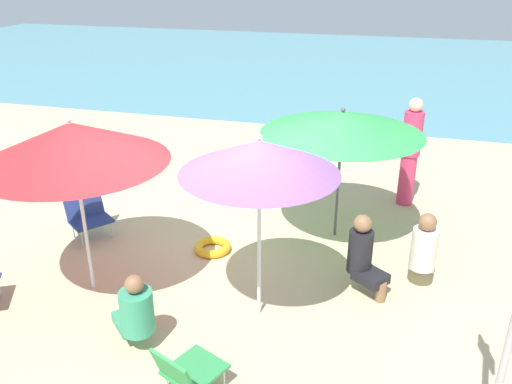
# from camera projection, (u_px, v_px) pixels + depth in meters

# --- Properties ---
(ground_plane) EXTENTS (40.00, 40.00, 0.00)m
(ground_plane) POSITION_uv_depth(u_px,v_px,m) (223.00, 279.00, 6.46)
(ground_plane) COLOR #D3BC8C
(sea_water) EXTENTS (40.00, 16.00, 0.01)m
(sea_water) POSITION_uv_depth(u_px,v_px,m) (351.00, 65.00, 19.19)
(sea_water) COLOR #5693A3
(sea_water) RESTS_ON ground_plane
(umbrella_red) EXTENTS (2.05, 2.05, 2.10)m
(umbrella_red) POSITION_uv_depth(u_px,v_px,m) (72.00, 143.00, 5.56)
(umbrella_red) COLOR silver
(umbrella_red) RESTS_ON ground_plane
(umbrella_green) EXTENTS (2.15, 2.15, 1.85)m
(umbrella_green) POSITION_uv_depth(u_px,v_px,m) (342.00, 123.00, 6.83)
(umbrella_green) COLOR #4C4C51
(umbrella_green) RESTS_ON ground_plane
(umbrella_purple) EXTENTS (1.61, 1.61, 2.07)m
(umbrella_purple) POSITION_uv_depth(u_px,v_px,m) (259.00, 157.00, 5.10)
(umbrella_purple) COLOR silver
(umbrella_purple) RESTS_ON ground_plane
(beach_chair_a) EXTENTS (0.72, 0.72, 0.67)m
(beach_chair_a) POSITION_uv_depth(u_px,v_px,m) (87.00, 212.00, 7.33)
(beach_chair_a) COLOR navy
(beach_chair_a) RESTS_ON ground_plane
(beach_chair_b) EXTENTS (0.63, 0.69, 0.56)m
(beach_chair_b) POSITION_uv_depth(u_px,v_px,m) (187.00, 370.00, 4.62)
(beach_chair_b) COLOR #33934C
(beach_chair_b) RESTS_ON ground_plane
(person_a) EXTENTS (0.29, 0.29, 1.71)m
(person_a) POSITION_uv_depth(u_px,v_px,m) (410.00, 152.00, 8.10)
(person_a) COLOR #DB3866
(person_a) RESTS_ON ground_plane
(person_b) EXTENTS (0.52, 0.47, 0.96)m
(person_b) POSITION_uv_depth(u_px,v_px,m) (363.00, 254.00, 6.07)
(person_b) COLOR black
(person_b) RESTS_ON ground_plane
(person_c) EXTENTS (0.55, 0.53, 0.84)m
(person_c) POSITION_uv_depth(u_px,v_px,m) (136.00, 311.00, 5.22)
(person_c) COLOR #389970
(person_c) RESTS_ON ground_plane
(person_d) EXTENTS (0.32, 0.55, 0.97)m
(person_d) POSITION_uv_depth(u_px,v_px,m) (424.00, 248.00, 6.16)
(person_d) COLOR silver
(person_d) RESTS_ON ground_plane
(swim_ring) EXTENTS (0.50, 0.50, 0.11)m
(swim_ring) POSITION_uv_depth(u_px,v_px,m) (213.00, 247.00, 7.06)
(swim_ring) COLOR yellow
(swim_ring) RESTS_ON ground_plane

